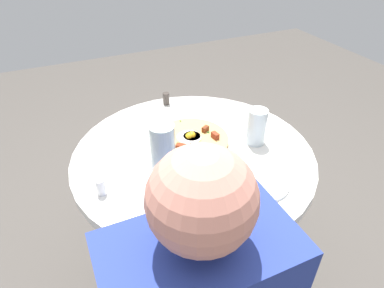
{
  "coord_description": "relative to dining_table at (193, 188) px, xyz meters",
  "views": [
    {
      "loc": [
        0.39,
        0.85,
        1.43
      ],
      "look_at": [
        -0.0,
        -0.02,
        0.76
      ],
      "focal_mm": 31.19,
      "sensor_mm": 36.0,
      "label": 1
    }
  ],
  "objects": [
    {
      "name": "breakfast_pizza",
      "position": [
        -0.01,
        -0.03,
        0.2
      ],
      "size": [
        0.27,
        0.27,
        0.05
      ],
      "color": "tan",
      "rests_on": "pizza_plate"
    },
    {
      "name": "pepper_shaker",
      "position": [
        -0.04,
        -0.36,
        0.2
      ],
      "size": [
        0.03,
        0.03,
        0.05
      ],
      "primitive_type": "cylinder",
      "color": "#3F3833",
      "rests_on": "dining_table"
    },
    {
      "name": "pizza_plate",
      "position": [
        -0.01,
        -0.04,
        0.18
      ],
      "size": [
        0.33,
        0.33,
        0.01
      ],
      "primitive_type": "cylinder",
      "color": "white",
      "rests_on": "dining_table"
    },
    {
      "name": "water_glass",
      "position": [
        -0.23,
        0.04,
        0.24
      ],
      "size": [
        0.07,
        0.07,
        0.13
      ],
      "primitive_type": "cylinder",
      "color": "silver",
      "rests_on": "dining_table"
    },
    {
      "name": "salt_shaker",
      "position": [
        0.33,
        0.08,
        0.2
      ],
      "size": [
        0.03,
        0.03,
        0.05
      ],
      "primitive_type": "cylinder",
      "color": "white",
      "rests_on": "dining_table"
    },
    {
      "name": "napkin",
      "position": [
        0.08,
        0.25,
        0.18
      ],
      "size": [
        0.22,
        0.22,
        0.0
      ],
      "primitive_type": "cube",
      "rotation": [
        0.0,
        0.0,
        2.41
      ],
      "color": "white",
      "rests_on": "dining_table"
    },
    {
      "name": "fork",
      "position": [
        0.09,
        0.27,
        0.18
      ],
      "size": [
        0.14,
        0.13,
        0.0
      ],
      "primitive_type": "cube",
      "rotation": [
        0.0,
        0.0,
        2.41
      ],
      "color": "silver",
      "rests_on": "napkin"
    },
    {
      "name": "knife",
      "position": [
        0.07,
        0.24,
        0.18
      ],
      "size": [
        0.14,
        0.13,
        0.0
      ],
      "primitive_type": "cube",
      "rotation": [
        0.0,
        0.0,
        2.41
      ],
      "color": "silver",
      "rests_on": "napkin"
    },
    {
      "name": "ground_plane",
      "position": [
        0.0,
        0.0,
        -0.56
      ],
      "size": [
        6.0,
        6.0,
        0.0
      ],
      "primitive_type": "plane",
      "color": "#4C4742"
    },
    {
      "name": "water_bottle",
      "position": [
        0.15,
        0.12,
        0.28
      ],
      "size": [
        0.07,
        0.07,
        0.21
      ],
      "primitive_type": "cylinder",
      "color": "silver",
      "rests_on": "dining_table"
    },
    {
      "name": "bread_plate",
      "position": [
        -0.12,
        0.24,
        0.18
      ],
      "size": [
        0.17,
        0.17,
        0.01
      ],
      "primitive_type": "cylinder",
      "color": "white",
      "rests_on": "dining_table"
    },
    {
      "name": "dining_table",
      "position": [
        0.0,
        0.0,
        0.0
      ],
      "size": [
        0.84,
        0.84,
        0.74
      ],
      "color": "silver",
      "rests_on": "ground_plane"
    }
  ]
}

